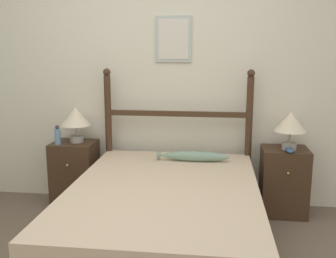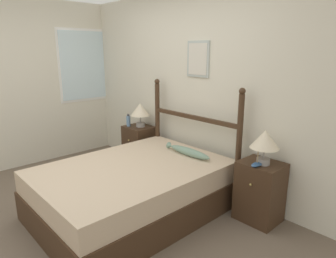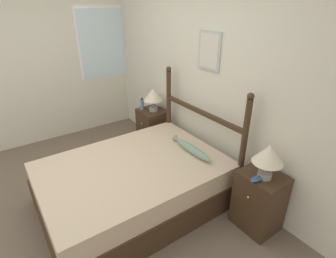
# 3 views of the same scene
# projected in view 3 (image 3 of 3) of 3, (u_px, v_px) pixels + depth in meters

# --- Properties ---
(ground_plane) EXTENTS (16.00, 16.00, 0.00)m
(ground_plane) POSITION_uv_depth(u_px,v_px,m) (82.00, 211.00, 3.05)
(ground_plane) COLOR brown
(wall_back) EXTENTS (6.40, 0.08, 2.55)m
(wall_back) POSITION_uv_depth(u_px,v_px,m) (200.00, 81.00, 3.38)
(wall_back) COLOR beige
(wall_back) RESTS_ON ground_plane
(wall_left) EXTENTS (0.08, 6.40, 2.55)m
(wall_left) POSITION_uv_depth(u_px,v_px,m) (27.00, 67.00, 4.07)
(wall_left) COLOR beige
(wall_left) RESTS_ON ground_plane
(bed) EXTENTS (1.47, 2.03, 0.56)m
(bed) POSITION_uv_depth(u_px,v_px,m) (134.00, 184.00, 3.05)
(bed) COLOR #3D2819
(bed) RESTS_ON ground_plane
(headboard) EXTENTS (1.48, 0.07, 1.40)m
(headboard) POSITION_uv_depth(u_px,v_px,m) (200.00, 126.00, 3.35)
(headboard) COLOR #3D2819
(headboard) RESTS_ON ground_plane
(nightstand_left) EXTENTS (0.43, 0.39, 0.65)m
(nightstand_left) POSITION_uv_depth(u_px,v_px,m) (152.00, 129.00, 4.27)
(nightstand_left) COLOR #3D2819
(nightstand_left) RESTS_ON ground_plane
(nightstand_right) EXTENTS (0.43, 0.39, 0.65)m
(nightstand_right) POSITION_uv_depth(u_px,v_px,m) (259.00, 201.00, 2.73)
(nightstand_right) COLOR #3D2819
(nightstand_right) RESTS_ON ground_plane
(table_lamp_left) EXTENTS (0.29, 0.29, 0.36)m
(table_lamp_left) POSITION_uv_depth(u_px,v_px,m) (153.00, 95.00, 4.00)
(table_lamp_left) COLOR gray
(table_lamp_left) RESTS_ON nightstand_left
(table_lamp_right) EXTENTS (0.29, 0.29, 0.36)m
(table_lamp_right) POSITION_uv_depth(u_px,v_px,m) (268.00, 155.00, 2.44)
(table_lamp_right) COLOR gray
(table_lamp_right) RESTS_ON nightstand_right
(bottle) EXTENTS (0.06, 0.06, 0.19)m
(bottle) POSITION_uv_depth(u_px,v_px,m) (142.00, 104.00, 4.12)
(bottle) COLOR #668CB2
(bottle) RESTS_ON nightstand_left
(model_boat) EXTENTS (0.08, 0.18, 0.21)m
(model_boat) POSITION_uv_depth(u_px,v_px,m) (257.00, 178.00, 2.50)
(model_boat) COLOR #335684
(model_boat) RESTS_ON nightstand_right
(fish_pillow) EXTENTS (0.67, 0.10, 0.09)m
(fish_pillow) POSITION_uv_depth(u_px,v_px,m) (192.00, 149.00, 3.14)
(fish_pillow) COLOR gray
(fish_pillow) RESTS_ON bed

